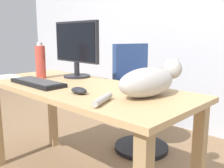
# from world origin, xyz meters

# --- Properties ---
(back_wall) EXTENTS (6.00, 0.04, 2.60)m
(back_wall) POSITION_xyz_m (0.00, 1.51, 1.30)
(back_wall) COLOR silver
(back_wall) RESTS_ON ground_plane
(desk) EXTENTS (1.52, 0.63, 0.71)m
(desk) POSITION_xyz_m (0.00, 0.00, 0.60)
(desk) COLOR tan
(desk) RESTS_ON ground_plane
(office_chair) EXTENTS (0.50, 0.48, 0.95)m
(office_chair) POSITION_xyz_m (-0.10, 0.76, 0.41)
(office_chair) COLOR black
(office_chair) RESTS_ON ground_plane
(monitor) EXTENTS (0.48, 0.20, 0.41)m
(monitor) POSITION_xyz_m (-0.27, 0.20, 0.93)
(monitor) COLOR #232328
(monitor) RESTS_ON desk
(keyboard) EXTENTS (0.44, 0.15, 0.03)m
(keyboard) POSITION_xyz_m (-0.22, -0.16, 0.72)
(keyboard) COLOR black
(keyboard) RESTS_ON desk
(cat) EXTENTS (0.23, 0.61, 0.20)m
(cat) POSITION_xyz_m (0.48, 0.08, 0.79)
(cat) COLOR #B2ADA8
(cat) RESTS_ON desk
(computer_mouse) EXTENTS (0.11, 0.06, 0.04)m
(computer_mouse) POSITION_xyz_m (0.18, -0.14, 0.72)
(computer_mouse) COLOR #232328
(computer_mouse) RESTS_ON desk
(water_bottle) EXTENTS (0.07, 0.07, 0.26)m
(water_bottle) POSITION_xyz_m (-0.42, -0.01, 0.83)
(water_bottle) COLOR #D84C3D
(water_bottle) RESTS_ON desk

